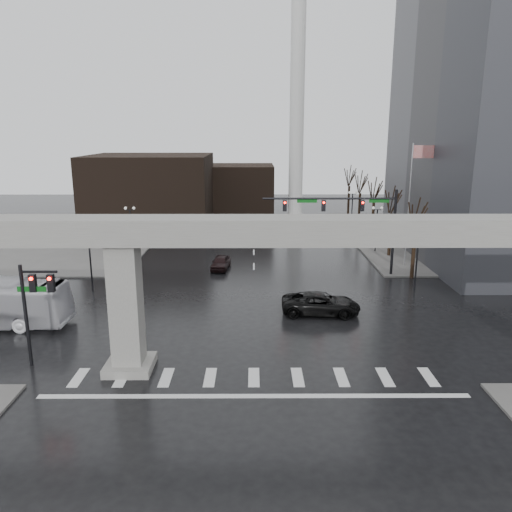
# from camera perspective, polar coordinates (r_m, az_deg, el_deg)

# --- Properties ---
(ground) EXTENTS (160.00, 160.00, 0.00)m
(ground) POSITION_cam_1_polar(r_m,az_deg,el_deg) (28.98, -0.25, -12.77)
(ground) COLOR black
(ground) RESTS_ON ground
(sidewalk_ne) EXTENTS (28.00, 36.00, 0.15)m
(sidewalk_ne) POSITION_cam_1_polar(r_m,az_deg,el_deg) (68.34, 22.12, 2.07)
(sidewalk_ne) COLOR #63605E
(sidewalk_ne) RESTS_ON ground
(sidewalk_nw) EXTENTS (28.00, 36.00, 0.15)m
(sidewalk_nw) POSITION_cam_1_polar(r_m,az_deg,el_deg) (68.35, -22.63, 2.03)
(sidewalk_nw) COLOR #63605E
(sidewalk_nw) RESTS_ON ground
(elevated_guideway) EXTENTS (48.00, 2.60, 8.70)m
(elevated_guideway) POSITION_cam_1_polar(r_m,az_deg,el_deg) (26.62, 2.46, 0.58)
(elevated_guideway) COLOR gray
(elevated_guideway) RESTS_ON ground
(building_far_left) EXTENTS (16.00, 14.00, 10.00)m
(building_far_left) POSITION_cam_1_polar(r_m,az_deg,el_deg) (69.75, -11.93, 7.14)
(building_far_left) COLOR black
(building_far_left) RESTS_ON ground
(building_far_mid) EXTENTS (10.00, 10.00, 8.00)m
(building_far_mid) POSITION_cam_1_polar(r_m,az_deg,el_deg) (78.40, -1.73, 7.44)
(building_far_mid) COLOR black
(building_far_mid) RESTS_ON ground
(smokestack) EXTENTS (3.60, 3.60, 30.00)m
(smokestack) POSITION_cam_1_polar(r_m,az_deg,el_deg) (72.10, 4.66, 14.26)
(smokestack) COLOR silver
(smokestack) RESTS_ON ground
(signal_mast_arm) EXTENTS (12.12, 0.43, 8.00)m
(signal_mast_arm) POSITION_cam_1_polar(r_m,az_deg,el_deg) (46.12, 11.02, 4.78)
(signal_mast_arm) COLOR black
(signal_mast_arm) RESTS_ON ground
(signal_left_pole) EXTENTS (2.30, 0.30, 6.00)m
(signal_left_pole) POSITION_cam_1_polar(r_m,az_deg,el_deg) (30.43, -24.07, -4.43)
(signal_left_pole) COLOR black
(signal_left_pole) RESTS_ON ground
(flagpole_assembly) EXTENTS (2.06, 0.12, 12.00)m
(flagpole_assembly) POSITION_cam_1_polar(r_m,az_deg,el_deg) (50.54, 17.50, 7.14)
(flagpole_assembly) COLOR silver
(flagpole_assembly) RESTS_ON ground
(lamp_right_0) EXTENTS (1.22, 0.32, 5.11)m
(lamp_right_0) POSITION_cam_1_polar(r_m,az_deg,el_deg) (43.16, 17.97, 0.52)
(lamp_right_0) COLOR black
(lamp_right_0) RESTS_ON ground
(lamp_right_1) EXTENTS (1.22, 0.32, 5.11)m
(lamp_right_1) POSITION_cam_1_polar(r_m,az_deg,el_deg) (56.34, 13.64, 3.87)
(lamp_right_1) COLOR black
(lamp_right_1) RESTS_ON ground
(lamp_right_2) EXTENTS (1.22, 0.32, 5.11)m
(lamp_right_2) POSITION_cam_1_polar(r_m,az_deg,el_deg) (69.84, 10.95, 5.93)
(lamp_right_2) COLOR black
(lamp_right_2) RESTS_ON ground
(lamp_left_0) EXTENTS (1.22, 0.32, 5.11)m
(lamp_left_0) POSITION_cam_1_polar(r_m,az_deg,el_deg) (43.16, -18.48, 0.48)
(lamp_left_0) COLOR black
(lamp_left_0) RESTS_ON ground
(lamp_left_1) EXTENTS (1.22, 0.32, 5.11)m
(lamp_left_1) POSITION_cam_1_polar(r_m,az_deg,el_deg) (56.35, -14.15, 3.84)
(lamp_left_1) COLOR black
(lamp_left_1) RESTS_ON ground
(lamp_left_2) EXTENTS (1.22, 0.32, 5.11)m
(lamp_left_2) POSITION_cam_1_polar(r_m,az_deg,el_deg) (69.85, -11.46, 5.91)
(lamp_left_2) COLOR black
(lamp_left_2) RESTS_ON ground
(tree_right_0) EXTENTS (1.09, 1.58, 7.50)m
(tree_right_0) POSITION_cam_1_polar(r_m,az_deg,el_deg) (47.35, 17.62, 0.85)
(tree_right_0) COLOR black
(tree_right_0) RESTS_ON ground
(tree_right_1) EXTENTS (1.09, 1.61, 7.67)m
(tree_right_1) POSITION_cam_1_polar(r_m,az_deg,el_deg) (54.83, 15.13, 2.84)
(tree_right_1) COLOR black
(tree_right_1) RESTS_ON ground
(tree_right_2) EXTENTS (1.10, 1.63, 7.85)m
(tree_right_2) POSITION_cam_1_polar(r_m,az_deg,el_deg) (62.44, 13.24, 4.35)
(tree_right_2) COLOR black
(tree_right_2) RESTS_ON ground
(tree_right_3) EXTENTS (1.11, 1.66, 8.02)m
(tree_right_3) POSITION_cam_1_polar(r_m,az_deg,el_deg) (70.14, 11.76, 5.52)
(tree_right_3) COLOR black
(tree_right_3) RESTS_ON ground
(tree_right_4) EXTENTS (1.12, 1.69, 8.19)m
(tree_right_4) POSITION_cam_1_polar(r_m,az_deg,el_deg) (77.90, 10.56, 6.46)
(tree_right_4) COLOR black
(tree_right_4) RESTS_ON ground
(pickup_truck) EXTENTS (5.91, 3.04, 1.59)m
(pickup_truck) POSITION_cam_1_polar(r_m,az_deg,el_deg) (37.02, 7.42, -5.43)
(pickup_truck) COLOR black
(pickup_truck) RESTS_ON ground
(far_car) EXTENTS (2.01, 4.02, 1.31)m
(far_car) POSITION_cam_1_polar(r_m,az_deg,el_deg) (48.67, -4.06, -0.74)
(far_car) COLOR black
(far_car) RESTS_ON ground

